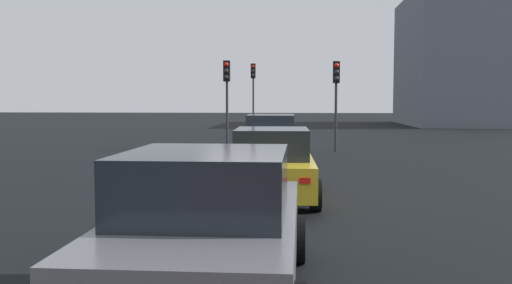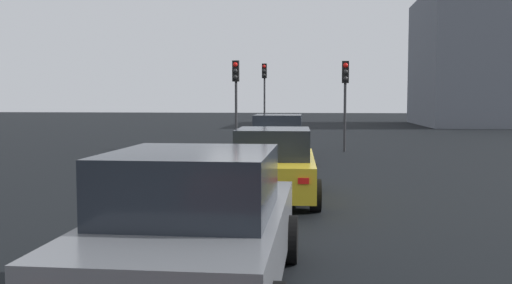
{
  "view_description": "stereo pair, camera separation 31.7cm",
  "coord_description": "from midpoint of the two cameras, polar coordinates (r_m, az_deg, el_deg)",
  "views": [
    {
      "loc": [
        -12.13,
        -0.85,
        2.18
      ],
      "look_at": [
        -1.18,
        0.02,
        1.35
      ],
      "focal_mm": 39.66,
      "sensor_mm": 36.0,
      "label": 1
    },
    {
      "loc": [
        -12.1,
        -1.17,
        2.18
      ],
      "look_at": [
        -1.18,
        0.02,
        1.35
      ],
      "focal_mm": 39.66,
      "sensor_mm": 36.0,
      "label": 2
    }
  ],
  "objects": [
    {
      "name": "building_facade_left",
      "position": [
        51.44,
        21.03,
        7.7
      ],
      "size": [
        13.27,
        8.35,
        10.94
      ],
      "primitive_type": "cube",
      "color": "slate",
      "rests_on": "ground_plane"
    },
    {
      "name": "car_silver_lead",
      "position": [
        20.02,
        2.73,
        0.32
      ],
      "size": [
        4.71,
        2.11,
        1.65
      ],
      "rotation": [
        0.0,
        0.0,
        0.02
      ],
      "color": "#A8AAB2",
      "rests_on": "ground_plane"
    },
    {
      "name": "ground_plane",
      "position": [
        12.37,
        1.44,
        -6.3
      ],
      "size": [
        160.0,
        160.0,
        0.2
      ],
      "primitive_type": "cube",
      "color": "black"
    },
    {
      "name": "traffic_light_far_left",
      "position": [
        24.55,
        -1.68,
        5.71
      ],
      "size": [
        0.32,
        0.29,
        3.85
      ],
      "rotation": [
        0.0,
        0.0,
        3.1
      ],
      "color": "#2D2D30",
      "rests_on": "ground_plane"
    },
    {
      "name": "traffic_light_near_right",
      "position": [
        35.06,
        1.11,
        5.89
      ],
      "size": [
        0.32,
        0.29,
        4.38
      ],
      "rotation": [
        0.0,
        0.0,
        3.07
      ],
      "color": "#2D2D30",
      "rests_on": "ground_plane"
    },
    {
      "name": "car_yellow_second",
      "position": [
        12.29,
        2.54,
        -2.37
      ],
      "size": [
        4.34,
        2.07,
        1.56
      ],
      "rotation": [
        0.0,
        0.0,
        0.03
      ],
      "color": "gold",
      "rests_on": "ground_plane"
    },
    {
      "name": "traffic_light_near_left",
      "position": [
        23.7,
        9.37,
        5.54
      ],
      "size": [
        0.32,
        0.28,
        3.75
      ],
      "rotation": [
        0.0,
        0.0,
        3.13
      ],
      "color": "#2D2D30",
      "rests_on": "ground_plane"
    },
    {
      "name": "car_grey_third",
      "position": [
        6.25,
        -4.6,
        -8.61
      ],
      "size": [
        4.48,
        2.12,
        1.64
      ],
      "rotation": [
        0.0,
        0.0,
        -0.0
      ],
      "color": "slate",
      "rests_on": "ground_plane"
    }
  ]
}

